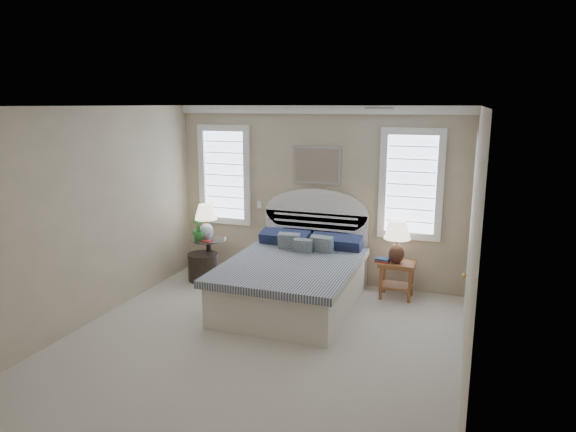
# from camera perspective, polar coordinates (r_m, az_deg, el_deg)

# --- Properties ---
(floor) EXTENTS (4.50, 5.00, 0.01)m
(floor) POSITION_cam_1_polar(r_m,az_deg,el_deg) (6.04, -3.87, -14.49)
(floor) COLOR beige
(floor) RESTS_ON ground
(ceiling) EXTENTS (4.50, 5.00, 0.01)m
(ceiling) POSITION_cam_1_polar(r_m,az_deg,el_deg) (5.39, -4.30, 12.08)
(ceiling) COLOR white
(ceiling) RESTS_ON wall_back
(wall_back) EXTENTS (4.50, 0.02, 2.70)m
(wall_back) POSITION_cam_1_polar(r_m,az_deg,el_deg) (7.86, 3.25, 2.28)
(wall_back) COLOR tan
(wall_back) RESTS_ON floor
(wall_left) EXTENTS (0.02, 5.00, 2.70)m
(wall_left) POSITION_cam_1_polar(r_m,az_deg,el_deg) (6.77, -21.81, -0.25)
(wall_left) COLOR tan
(wall_left) RESTS_ON floor
(wall_right) EXTENTS (0.02, 5.00, 2.70)m
(wall_right) POSITION_cam_1_polar(r_m,az_deg,el_deg) (5.12, 19.75, -3.96)
(wall_right) COLOR tan
(wall_right) RESTS_ON floor
(crown_molding) EXTENTS (4.50, 0.08, 0.12)m
(crown_molding) POSITION_cam_1_polar(r_m,az_deg,el_deg) (7.70, 3.29, 11.72)
(crown_molding) COLOR white
(crown_molding) RESTS_ON wall_back
(hvac_vent) EXTENTS (0.30, 0.20, 0.02)m
(hvac_vent) POSITION_cam_1_polar(r_m,az_deg,el_deg) (5.81, 10.17, 11.74)
(hvac_vent) COLOR #B2B2B2
(hvac_vent) RESTS_ON ceiling
(switch_plate) EXTENTS (0.08, 0.01, 0.12)m
(switch_plate) POSITION_cam_1_polar(r_m,az_deg,el_deg) (8.20, -3.17, 1.27)
(switch_plate) COLOR white
(switch_plate) RESTS_ON wall_back
(window_left) EXTENTS (0.90, 0.06, 1.60)m
(window_left) POSITION_cam_1_polar(r_m,az_deg,el_deg) (8.37, -7.03, 4.55)
(window_left) COLOR #C9DEFF
(window_left) RESTS_ON wall_back
(window_right) EXTENTS (0.90, 0.06, 1.60)m
(window_right) POSITION_cam_1_polar(r_m,az_deg,el_deg) (7.53, 13.52, 3.44)
(window_right) COLOR #C9DEFF
(window_right) RESTS_ON wall_back
(painting) EXTENTS (0.74, 0.04, 0.58)m
(painting) POSITION_cam_1_polar(r_m,az_deg,el_deg) (7.75, 3.21, 5.65)
(painting) COLOR silver
(painting) RESTS_ON wall_back
(closet_door) EXTENTS (0.02, 1.80, 2.40)m
(closet_door) POSITION_cam_1_polar(r_m,az_deg,el_deg) (6.31, 19.53, -2.33)
(closet_door) COLOR silver
(closet_door) RESTS_ON floor
(bed) EXTENTS (1.72, 2.28, 1.47)m
(bed) POSITION_cam_1_polar(r_m,az_deg,el_deg) (7.14, 0.77, -6.76)
(bed) COLOR beige
(bed) RESTS_ON floor
(side_table_left) EXTENTS (0.56, 0.56, 0.63)m
(side_table_left) POSITION_cam_1_polar(r_m,az_deg,el_deg) (8.29, -8.76, -4.16)
(side_table_left) COLOR black
(side_table_left) RESTS_ON floor
(nightstand_right) EXTENTS (0.50, 0.40, 0.53)m
(nightstand_right) POSITION_cam_1_polar(r_m,az_deg,el_deg) (7.51, 12.01, -6.07)
(nightstand_right) COLOR #9F6034
(nightstand_right) RESTS_ON floor
(floor_pot) EXTENTS (0.56, 0.56, 0.43)m
(floor_pot) POSITION_cam_1_polar(r_m,az_deg,el_deg) (8.22, -9.41, -5.58)
(floor_pot) COLOR black
(floor_pot) RESTS_ON floor
(lamp_left) EXTENTS (0.43, 0.43, 0.57)m
(lamp_left) POSITION_cam_1_polar(r_m,az_deg,el_deg) (8.12, -9.09, -0.22)
(lamp_left) COLOR white
(lamp_left) RESTS_ON side_table_left
(lamp_right) EXTENTS (0.47, 0.47, 0.61)m
(lamp_right) POSITION_cam_1_polar(r_m,az_deg,el_deg) (7.32, 12.03, -2.33)
(lamp_right) COLOR black
(lamp_right) RESTS_ON nightstand_right
(potted_plant) EXTENTS (0.28, 0.28, 0.39)m
(potted_plant) POSITION_cam_1_polar(r_m,az_deg,el_deg) (8.10, -9.90, -1.39)
(potted_plant) COLOR #376829
(potted_plant) RESTS_ON side_table_left
(books_left) EXTENTS (0.16, 0.12, 0.02)m
(books_left) POSITION_cam_1_polar(r_m,az_deg,el_deg) (8.06, -9.03, -2.77)
(books_left) COLOR maroon
(books_left) RESTS_ON side_table_left
(books_right) EXTENTS (0.20, 0.15, 0.05)m
(books_right) POSITION_cam_1_polar(r_m,az_deg,el_deg) (7.42, 10.46, -4.83)
(books_right) COLOR maroon
(books_right) RESTS_ON nightstand_right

